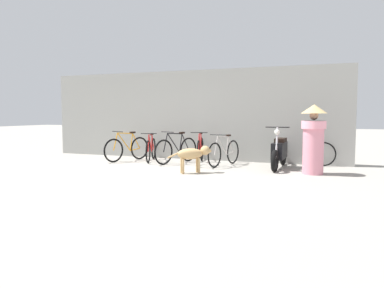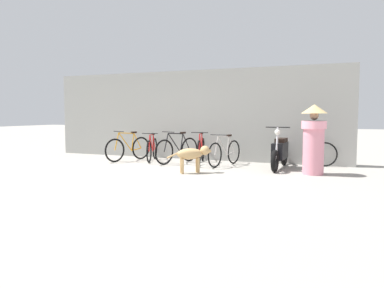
% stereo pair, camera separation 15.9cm
% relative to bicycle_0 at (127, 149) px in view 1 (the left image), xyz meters
% --- Properties ---
extents(ground_plane, '(60.00, 60.00, 0.00)m').
position_rel_bicycle_0_xyz_m(ground_plane, '(1.49, -2.43, -0.36)').
color(ground_plane, '#9E998E').
extents(shop_wall_back, '(9.51, 0.20, 2.70)m').
position_rel_bicycle_0_xyz_m(shop_wall_back, '(1.49, 1.14, 0.99)').
color(shop_wall_back, gray).
rests_on(shop_wall_back, ground).
extents(bicycle_0, '(0.64, 1.58, 0.89)m').
position_rel_bicycle_0_xyz_m(bicycle_0, '(0.00, 0.00, 0.00)').
color(bicycle_0, black).
rests_on(bicycle_0, ground).
extents(bicycle_1, '(0.60, 1.53, 0.84)m').
position_rel_bicycle_0_xyz_m(bicycle_1, '(0.66, 0.25, -0.02)').
color(bicycle_1, black).
rests_on(bicycle_1, ground).
extents(bicycle_2, '(0.64, 1.65, 0.91)m').
position_rel_bicycle_0_xyz_m(bicycle_2, '(1.57, 0.07, 0.01)').
color(bicycle_2, black).
rests_on(bicycle_2, ground).
extents(bicycle_3, '(0.58, 1.72, 0.90)m').
position_rel_bicycle_0_xyz_m(bicycle_3, '(2.23, 0.23, 0.01)').
color(bicycle_3, black).
rests_on(bicycle_3, ground).
extents(bicycle_4, '(0.51, 1.62, 0.86)m').
position_rel_bicycle_0_xyz_m(bicycle_4, '(2.97, 0.07, -0.01)').
color(bicycle_4, black).
rests_on(bicycle_4, ground).
extents(motorcycle, '(0.58, 1.88, 1.08)m').
position_rel_bicycle_0_xyz_m(motorcycle, '(4.43, 0.08, 0.05)').
color(motorcycle, black).
rests_on(motorcycle, ground).
extents(stray_dog, '(0.90, 0.74, 0.64)m').
position_rel_bicycle_0_xyz_m(stray_dog, '(2.66, -1.42, 0.08)').
color(stray_dog, tan).
rests_on(stray_dog, ground).
extents(person_in_robes, '(0.83, 0.83, 1.61)m').
position_rel_bicycle_0_xyz_m(person_in_robes, '(5.29, -0.54, 0.49)').
color(person_in_robes, pink).
rests_on(person_in_robes, ground).
extents(spare_tire_left, '(0.65, 0.13, 0.65)m').
position_rel_bicycle_0_xyz_m(spare_tire_left, '(5.46, 0.89, -0.04)').
color(spare_tire_left, black).
rests_on(spare_tire_left, ground).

